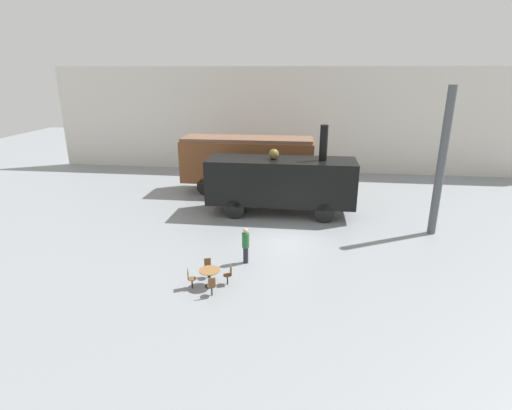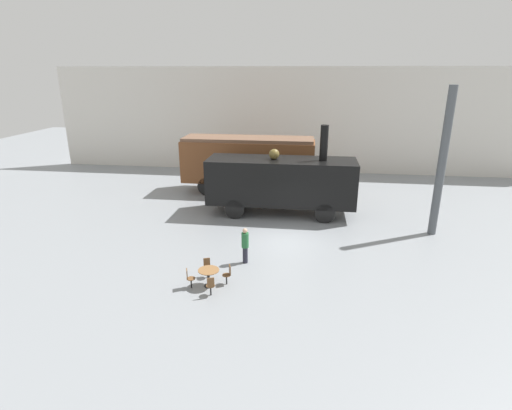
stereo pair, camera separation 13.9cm
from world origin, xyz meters
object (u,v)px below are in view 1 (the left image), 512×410
at_px(visitor_person, 246,244).
at_px(cafe_table_near, 210,273).
at_px(steam_locomotive, 281,181).
at_px(cafe_chair_0, 190,277).
at_px(passenger_coach_wooden, 248,160).

bearing_deg(visitor_person, cafe_table_near, -116.52).
distance_m(steam_locomotive, cafe_chair_0, 10.28).
relative_size(cafe_table_near, cafe_chair_0, 1.02).
relative_size(passenger_coach_wooden, cafe_chair_0, 10.98).
bearing_deg(cafe_table_near, steam_locomotive, 76.13).
bearing_deg(cafe_table_near, visitor_person, 63.48).
distance_m(cafe_table_near, cafe_chair_0, 0.82).
relative_size(cafe_table_near, visitor_person, 0.51).
xyz_separation_m(passenger_coach_wooden, visitor_person, (1.61, -11.53, -1.50)).
bearing_deg(steam_locomotive, passenger_coach_wooden, 121.66).
bearing_deg(visitor_person, steam_locomotive, 80.75).
xyz_separation_m(passenger_coach_wooden, cafe_table_near, (0.44, -13.88, -1.85)).
bearing_deg(cafe_table_near, passenger_coach_wooden, 91.82).
xyz_separation_m(cafe_chair_0, visitor_person, (1.94, 2.62, 0.44)).
bearing_deg(passenger_coach_wooden, cafe_chair_0, -91.33).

